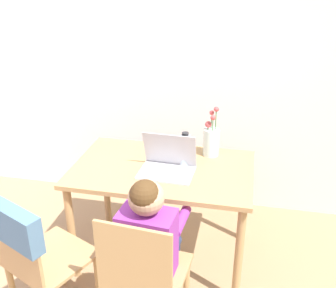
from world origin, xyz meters
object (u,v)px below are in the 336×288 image
Objects in this scene: person_seated at (151,236)px; water_bottle at (185,150)px; flower_vase at (211,140)px; chair_spare at (29,247)px; laptop at (168,163)px; chair_occupied at (144,278)px.

person_seated reaches higher than water_bottle.
flower_vase reaches higher than person_seated.
person_seated reaches higher than chair_spare.
flower_vase is 1.53× the size of water_bottle.
laptop is 1.00× the size of flower_vase.
chair_spare is 1.31m from flower_vase.
laptop is at bearing -83.77° from chair_occupied.
water_bottle is (-0.15, -0.18, -0.00)m from flower_vase.
chair_occupied is at bearing -86.71° from laptop.
chair_occupied is 0.99× the size of chair_spare.
person_seated is (0.01, 0.12, 0.18)m from chair_occupied.
chair_occupied is 3.70× the size of water_bottle.
chair_occupied is 0.61m from chair_spare.
chair_occupied is 0.86× the size of person_seated.
chair_spare is 1.08m from water_bottle.
water_bottle is at bearing 50.53° from laptop.
laptop is at bearing -129.95° from flower_vase.
water_bottle is (0.08, 0.76, 0.38)m from chair_occupied.
laptop is at bearing -105.72° from chair_spare.
flower_vase is at bearing -98.45° from chair_occupied.
water_bottle is (0.09, 0.10, 0.05)m from laptop.
person_seated is 4.30× the size of water_bottle.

